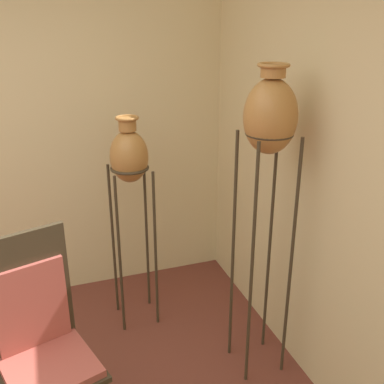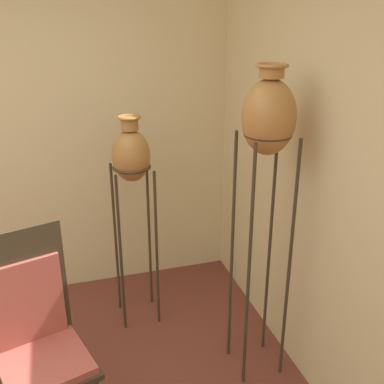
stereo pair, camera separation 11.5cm
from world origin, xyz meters
The scene contains 3 objects.
vase_stand_tall centered at (1.75, 0.69, 1.61)m, with size 0.29×0.29×1.93m.
vase_stand_medium centered at (1.12, 1.43, 1.25)m, with size 0.28×0.28×1.55m.
chair centered at (0.45, 0.54, 0.66)m, with size 0.56×0.55×1.20m.
Camera 1 is at (0.56, -1.43, 2.16)m, focal length 42.00 mm.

